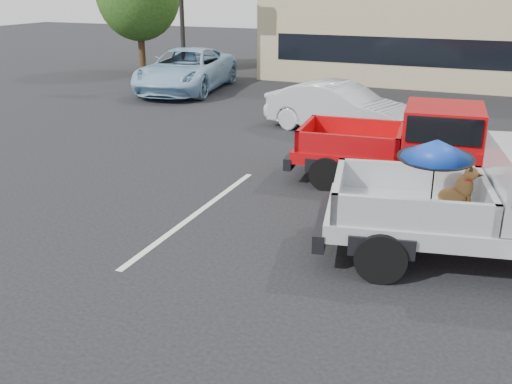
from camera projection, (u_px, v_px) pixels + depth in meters
ground at (319, 295)px, 7.95m from camera, size 90.00×90.00×0.00m
stripe_left at (197, 213)px, 10.76m from camera, size 0.12×5.00×0.01m
motel_building at (509, 5)px, 24.29m from camera, size 20.40×8.40×6.30m
red_pickup at (433, 143)px, 11.86m from camera, size 5.42×2.32×1.74m
silver_sedan at (339, 108)px, 16.38m from camera, size 4.55×2.50×1.42m
blue_suv at (186, 70)px, 22.67m from camera, size 3.57×6.26×1.64m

